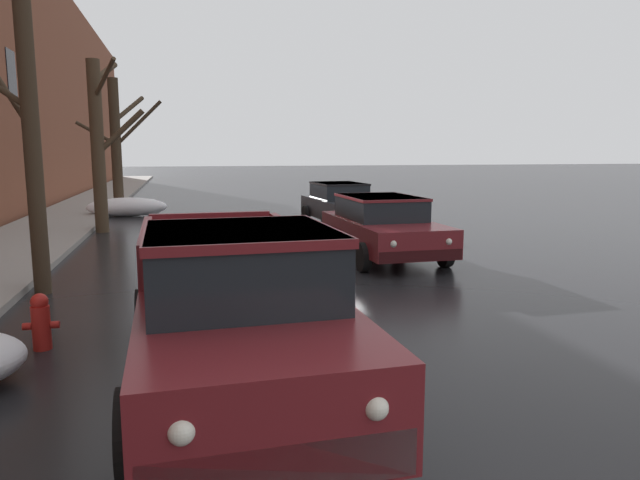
% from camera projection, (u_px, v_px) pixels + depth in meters
% --- Properties ---
extents(left_sidewalk_slab, '(2.81, 80.00, 0.13)m').
position_uv_depth(left_sidewalk_slab, '(37.00, 235.00, 16.37)').
color(left_sidewalk_slab, gray).
rests_on(left_sidewalk_slab, ground).
extents(snow_bank_along_left_kerb, '(1.65, 1.29, 0.68)m').
position_uv_depth(snow_bank_along_left_kerb, '(327.00, 199.00, 26.33)').
color(snow_bank_along_left_kerb, white).
rests_on(snow_bank_along_left_kerb, ground).
extents(snow_bank_along_right_kerb, '(2.94, 0.97, 0.71)m').
position_uv_depth(snow_bank_along_right_kerb, '(130.00, 207.00, 21.69)').
color(snow_bank_along_right_kerb, white).
rests_on(snow_bank_along_right_kerb, ground).
extents(bare_tree_second_along_sidewalk, '(1.40, 1.57, 6.08)m').
position_uv_depth(bare_tree_second_along_sidewalk, '(27.00, 109.00, 9.46)').
color(bare_tree_second_along_sidewalk, '#382B1E').
rests_on(bare_tree_second_along_sidewalk, ground).
extents(bare_tree_mid_block, '(1.82, 2.91, 5.20)m').
position_uv_depth(bare_tree_mid_block, '(99.00, 138.00, 17.08)').
color(bare_tree_mid_block, '#423323').
rests_on(bare_tree_mid_block, ground).
extents(bare_tree_far_down_block, '(3.19, 1.94, 5.19)m').
position_uv_depth(bare_tree_far_down_block, '(117.00, 143.00, 22.00)').
color(bare_tree_far_down_block, '#382B1E').
rests_on(bare_tree_far_down_block, ground).
extents(pickup_truck_maroon_approaching_near_lane, '(2.17, 5.36, 1.76)m').
position_uv_depth(pickup_truck_maroon_approaching_near_lane, '(234.00, 307.00, 5.76)').
color(pickup_truck_maroon_approaching_near_lane, maroon).
rests_on(pickup_truck_maroon_approaching_near_lane, ground).
extents(sedan_maroon_parked_kerbside_close, '(2.06, 4.29, 1.42)m').
position_uv_depth(sedan_maroon_parked_kerbside_close, '(382.00, 225.00, 13.15)').
color(sedan_maroon_parked_kerbside_close, maroon).
rests_on(sedan_maroon_parked_kerbside_close, ground).
extents(sedan_black_parked_kerbside_mid, '(2.03, 4.04, 1.42)m').
position_uv_depth(sedan_black_parked_kerbside_mid, '(340.00, 203.00, 18.78)').
color(sedan_black_parked_kerbside_mid, black).
rests_on(sedan_black_parked_kerbside_mid, ground).
extents(fire_hydrant, '(0.42, 0.22, 0.71)m').
position_uv_depth(fire_hydrant, '(41.00, 321.00, 7.06)').
color(fire_hydrant, '#B21E19').
rests_on(fire_hydrant, ground).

